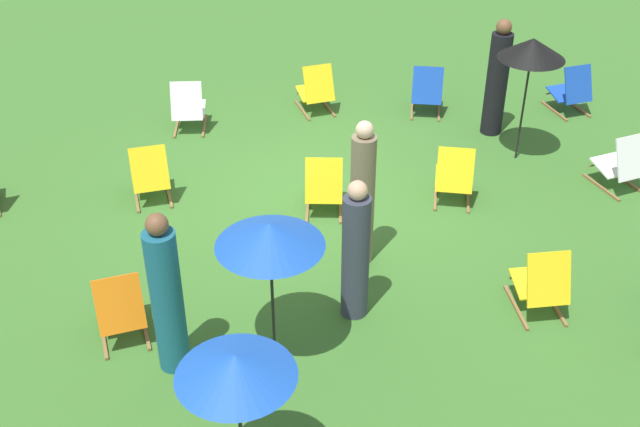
{
  "coord_description": "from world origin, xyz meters",
  "views": [
    {
      "loc": [
        0.67,
        9.15,
        5.74
      ],
      "look_at": [
        0.0,
        1.2,
        0.5
      ],
      "focal_mm": 44.18,
      "sensor_mm": 36.0,
      "label": 1
    }
  ],
  "objects_px": {
    "deckchair_4": "(622,164)",
    "person_1": "(362,197)",
    "deckchair_2": "(571,91)",
    "umbrella_1": "(236,366)",
    "deckchair_6": "(150,175)",
    "umbrella_2": "(532,49)",
    "person_0": "(497,81)",
    "person_4": "(167,298)",
    "deckchair_13": "(120,309)",
    "deckchair_14": "(324,187)",
    "person_2": "(356,254)",
    "deckchair_10": "(188,108)",
    "umbrella_0": "(270,235)",
    "deckchair_1": "(427,92)",
    "deckchair_8": "(541,284)",
    "deckchair_15": "(454,177)",
    "deckchair_0": "(316,91)"
  },
  "relations": [
    {
      "from": "deckchair_13",
      "to": "person_1",
      "type": "distance_m",
      "value": 2.98
    },
    {
      "from": "deckchair_2",
      "to": "umbrella_1",
      "type": "height_order",
      "value": "umbrella_1"
    },
    {
      "from": "deckchair_15",
      "to": "deckchair_8",
      "type": "bearing_deg",
      "value": 113.56
    },
    {
      "from": "deckchair_2",
      "to": "deckchair_13",
      "type": "relative_size",
      "value": 1.0
    },
    {
      "from": "person_0",
      "to": "person_4",
      "type": "bearing_deg",
      "value": -11.5
    },
    {
      "from": "deckchair_14",
      "to": "person_0",
      "type": "height_order",
      "value": "person_0"
    },
    {
      "from": "person_4",
      "to": "deckchair_1",
      "type": "bearing_deg",
      "value": -101.5
    },
    {
      "from": "umbrella_1",
      "to": "person_1",
      "type": "height_order",
      "value": "person_1"
    },
    {
      "from": "deckchair_8",
      "to": "deckchair_15",
      "type": "distance_m",
      "value": 2.4
    },
    {
      "from": "person_0",
      "to": "person_2",
      "type": "height_order",
      "value": "person_0"
    },
    {
      "from": "deckchair_6",
      "to": "umbrella_2",
      "type": "distance_m",
      "value": 5.49
    },
    {
      "from": "umbrella_1",
      "to": "deckchair_14",
      "type": "bearing_deg",
      "value": -103.62
    },
    {
      "from": "deckchair_4",
      "to": "person_1",
      "type": "bearing_deg",
      "value": 2.08
    },
    {
      "from": "person_0",
      "to": "deckchair_1",
      "type": "bearing_deg",
      "value": -98.16
    },
    {
      "from": "deckchair_14",
      "to": "person_0",
      "type": "relative_size",
      "value": 0.45
    },
    {
      "from": "deckchair_2",
      "to": "person_2",
      "type": "xyz_separation_m",
      "value": [
        4.14,
        4.74,
        0.43
      ]
    },
    {
      "from": "deckchair_1",
      "to": "person_1",
      "type": "relative_size",
      "value": 0.45
    },
    {
      "from": "deckchair_4",
      "to": "person_1",
      "type": "xyz_separation_m",
      "value": [
        3.79,
        1.36,
        0.52
      ]
    },
    {
      "from": "deckchair_0",
      "to": "deckchair_15",
      "type": "xyz_separation_m",
      "value": [
        -1.62,
        2.91,
        0.0
      ]
    },
    {
      "from": "umbrella_0",
      "to": "deckchair_1",
      "type": "bearing_deg",
      "value": -116.12
    },
    {
      "from": "deckchair_0",
      "to": "umbrella_2",
      "type": "xyz_separation_m",
      "value": [
        -2.84,
        1.82,
        1.34
      ]
    },
    {
      "from": "umbrella_1",
      "to": "deckchair_10",
      "type": "bearing_deg",
      "value": -83.12
    },
    {
      "from": "deckchair_0",
      "to": "deckchair_1",
      "type": "relative_size",
      "value": 1.01
    },
    {
      "from": "deckchair_4",
      "to": "deckchair_1",
      "type": "bearing_deg",
      "value": -67.03
    },
    {
      "from": "deckchair_1",
      "to": "person_1",
      "type": "xyz_separation_m",
      "value": [
        1.59,
        3.92,
        0.52
      ]
    },
    {
      "from": "deckchair_1",
      "to": "person_4",
      "type": "height_order",
      "value": "person_4"
    },
    {
      "from": "deckchair_13",
      "to": "person_4",
      "type": "distance_m",
      "value": 0.89
    },
    {
      "from": "umbrella_1",
      "to": "umbrella_2",
      "type": "distance_m",
      "value": 6.91
    },
    {
      "from": "umbrella_2",
      "to": "person_4",
      "type": "height_order",
      "value": "umbrella_2"
    },
    {
      "from": "deckchair_15",
      "to": "umbrella_1",
      "type": "relative_size",
      "value": 0.52
    },
    {
      "from": "deckchair_0",
      "to": "person_1",
      "type": "relative_size",
      "value": 0.46
    },
    {
      "from": "deckchair_4",
      "to": "person_0",
      "type": "bearing_deg",
      "value": -71.69
    },
    {
      "from": "deckchair_2",
      "to": "umbrella_0",
      "type": "xyz_separation_m",
      "value": [
        5.04,
        5.31,
        1.13
      ]
    },
    {
      "from": "umbrella_2",
      "to": "person_2",
      "type": "distance_m",
      "value": 4.43
    },
    {
      "from": "umbrella_1",
      "to": "deckchair_4",
      "type": "bearing_deg",
      "value": -138.18
    },
    {
      "from": "deckchair_4",
      "to": "deckchair_14",
      "type": "xyz_separation_m",
      "value": [
        4.13,
        0.25,
        0.0
      ]
    },
    {
      "from": "deckchair_4",
      "to": "umbrella_0",
      "type": "height_order",
      "value": "umbrella_0"
    },
    {
      "from": "deckchair_1",
      "to": "deckchair_15",
      "type": "bearing_deg",
      "value": 98.2
    },
    {
      "from": "deckchair_10",
      "to": "person_0",
      "type": "height_order",
      "value": "person_0"
    },
    {
      "from": "umbrella_0",
      "to": "person_4",
      "type": "bearing_deg",
      "value": 4.6
    },
    {
      "from": "person_1",
      "to": "deckchair_2",
      "type": "bearing_deg",
      "value": -38.48
    },
    {
      "from": "person_1",
      "to": "person_2",
      "type": "distance_m",
      "value": 1.0
    },
    {
      "from": "deckchair_10",
      "to": "person_0",
      "type": "bearing_deg",
      "value": 176.06
    },
    {
      "from": "deckchair_13",
      "to": "deckchair_15",
      "type": "xyz_separation_m",
      "value": [
        -4.11,
        -2.4,
        0.0
      ]
    },
    {
      "from": "deckchair_10",
      "to": "person_2",
      "type": "relative_size",
      "value": 0.49
    },
    {
      "from": "deckchair_6",
      "to": "deckchair_8",
      "type": "height_order",
      "value": "same"
    },
    {
      "from": "deckchair_13",
      "to": "umbrella_1",
      "type": "distance_m",
      "value": 2.73
    },
    {
      "from": "deckchair_4",
      "to": "deckchair_10",
      "type": "height_order",
      "value": "same"
    },
    {
      "from": "deckchair_6",
      "to": "deckchair_14",
      "type": "bearing_deg",
      "value": 157.12
    },
    {
      "from": "deckchair_6",
      "to": "deckchair_14",
      "type": "relative_size",
      "value": 1.0
    }
  ]
}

